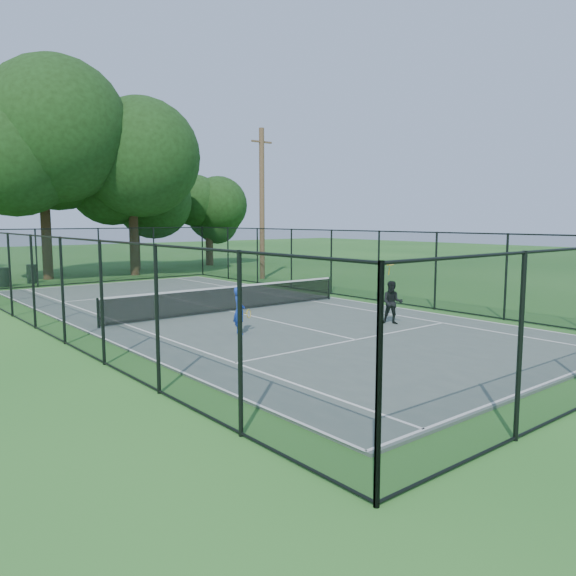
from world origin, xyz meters
TOP-DOWN VIEW (x-y plane):
  - ground at (0.00, 0.00)m, footprint 120.00×120.00m
  - tennis_court at (0.00, 0.00)m, footprint 11.00×24.00m
  - tennis_net at (0.00, 0.00)m, footprint 10.08×0.08m
  - fence at (0.00, 0.00)m, footprint 13.10×26.10m
  - tree_near_left at (-1.68, 16.59)m, footprint 8.17×8.17m
  - tree_near_mid at (3.26, 15.73)m, footprint 7.13×7.13m
  - tree_near_right at (4.96, 19.30)m, footprint 5.41×5.41m
  - tree_far_right at (10.83, 19.29)m, footprint 4.52×4.52m
  - trash_bin_left at (-4.55, 14.18)m, footprint 0.58×0.58m
  - trash_bin_right at (-2.97, 15.08)m, footprint 0.58×0.58m
  - utility_pole at (8.15, 9.00)m, footprint 1.40×0.30m
  - player_blue at (-2.10, -3.63)m, footprint 0.84×0.61m
  - player_black at (2.68, -5.45)m, footprint 0.96×1.14m

SIDE VIEW (x-z plane):
  - ground at x=0.00m, z-range 0.00..0.00m
  - tennis_court at x=0.00m, z-range 0.00..0.06m
  - trash_bin_left at x=-4.55m, z-range 0.01..1.00m
  - trash_bin_right at x=-2.97m, z-range 0.01..1.02m
  - tennis_net at x=0.00m, z-range 0.10..1.05m
  - player_blue at x=-2.10m, z-range 0.06..1.48m
  - player_black at x=2.68m, z-range -0.24..1.78m
  - fence at x=0.00m, z-range 0.00..3.00m
  - tree_far_right at x=10.83m, z-range 0.71..6.69m
  - utility_pole at x=8.15m, z-range 0.06..8.69m
  - tree_near_right at x=4.96m, z-range 1.01..8.47m
  - tree_near_mid at x=3.26m, z-range 1.09..10.42m
  - tree_near_left at x=-1.68m, z-range 1.23..11.88m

